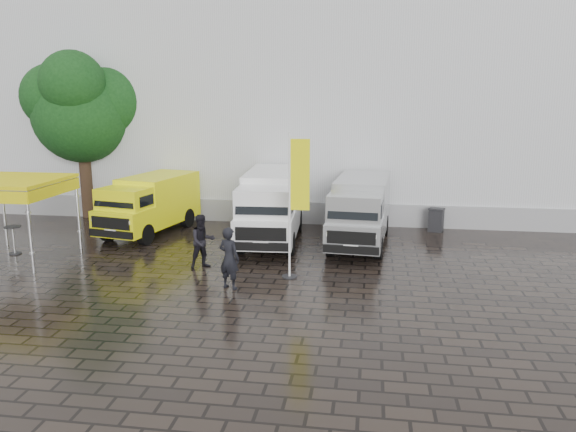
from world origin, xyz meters
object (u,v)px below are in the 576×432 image
van_white (272,208)px  person_tent (203,241)px  cocktail_table (14,240)px  flagpole (295,199)px  van_yellow (149,206)px  wheelie_bin (436,220)px  person_front (229,258)px  van_silver (360,212)px  canopy_tent (11,184)px

van_white → person_tent: bearing=-116.9°
cocktail_table → flagpole: bearing=-6.3°
van_yellow → flagpole: (6.86, -4.88, 1.37)m
wheelie_bin → person_front: size_ratio=0.53×
van_yellow → van_silver: bearing=8.6°
flagpole → wheelie_bin: flagpole is taller
van_yellow → canopy_tent: size_ratio=1.58×
flagpole → wheelie_bin: 9.00m
person_front → person_tent: 2.38m
canopy_tent → wheelie_bin: size_ratio=3.22×
cocktail_table → wheelie_bin: 16.87m
van_yellow → person_tent: van_yellow is taller
canopy_tent → van_yellow: bearing=52.3°
person_front → person_tent: size_ratio=1.04×
van_white → wheelie_bin: (6.72, 2.64, -0.85)m
van_white → person_tent: size_ratio=3.42×
cocktail_table → person_tent: (7.40, -0.58, 0.40)m
canopy_tent → person_tent: size_ratio=1.78×
van_silver → person_front: size_ratio=3.08×
van_white → person_tent: (-1.68, -3.85, -0.44)m
cocktail_table → wheelie_bin: size_ratio=1.03×
cocktail_table → person_tent: 7.43m
person_front → van_silver: bearing=-101.1°
person_front → flagpole: bearing=-121.8°
van_silver → cocktail_table: (-12.59, -3.27, -0.75)m
van_white → flagpole: bearing=-74.0°
van_yellow → wheelie_bin: size_ratio=5.09×
van_silver → wheelie_bin: van_silver is taller
wheelie_bin → person_tent: person_tent is taller
wheelie_bin → flagpole: bearing=-109.7°
van_white → wheelie_bin: van_white is taller
van_silver → canopy_tent: (-12.09, -3.80, 1.44)m
person_front → person_tent: (-1.41, 1.92, -0.04)m
flagpole → person_tent: flagpole is taller
van_yellow → person_front: van_yellow is taller
person_tent → cocktail_table: bearing=138.1°
van_white → canopy_tent: bearing=-159.4°
van_silver → canopy_tent: bearing=-158.1°
van_white → van_silver: bearing=-3.3°
van_white → cocktail_table: bearing=-163.5°
canopy_tent → person_tent: bearing=-0.4°
flagpole → person_front: (-1.83, -1.33, -1.61)m
van_white → wheelie_bin: bearing=18.2°
van_silver → person_front: (-3.78, -5.77, -0.32)m
van_white → person_front: (-0.27, -5.77, -0.41)m
cocktail_table → wheelie_bin: bearing=20.5°
van_silver → cocktail_table: van_silver is taller
van_white → cocktail_table: size_ratio=6.00×
canopy_tent → person_front: bearing=-13.3°
van_white → van_yellow: bearing=171.9°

